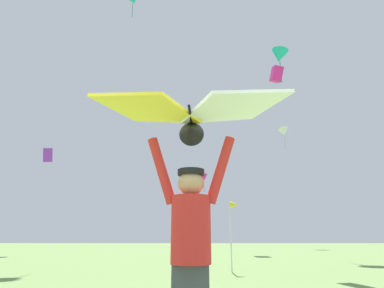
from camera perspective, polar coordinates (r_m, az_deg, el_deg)
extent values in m
cylinder|color=red|center=(2.71, -0.21, -15.56)|extent=(0.35, 0.35, 0.56)
sphere|color=tan|center=(2.74, -0.20, -7.29)|extent=(0.23, 0.23, 0.23)
cylinder|color=black|center=(2.76, -0.19, -5.35)|extent=(0.25, 0.25, 0.05)
cylinder|color=red|center=(2.77, 5.33, -4.77)|extent=(0.28, 0.10, 0.62)
cylinder|color=red|center=(2.79, -5.67, -4.87)|extent=(0.28, 0.10, 0.62)
cylinder|color=black|center=(2.90, -0.18, 4.35)|extent=(0.05, 0.69, 0.02)
cube|color=white|center=(2.85, 8.03, 6.81)|extent=(1.01, 0.95, 0.20)
cube|color=yellow|center=(2.89, -8.49, 6.49)|extent=(1.04, 0.98, 0.20)
cone|color=black|center=(2.87, -0.19, 2.49)|extent=(0.25, 0.21, 0.24)
cone|color=#19B2AD|center=(25.76, 15.94, 15.47)|extent=(1.94, 1.90, 1.33)
cylinder|color=#117C79|center=(25.04, 16.21, 12.73)|extent=(0.06, 0.06, 1.84)
cube|color=orange|center=(29.12, 8.11, 8.51)|extent=(0.86, 0.84, 1.32)
cone|color=#19B2AD|center=(26.66, -10.90, 24.87)|extent=(1.26, 1.18, 1.07)
cylinder|color=#117C79|center=(26.02, -11.03, 23.24)|extent=(0.04, 0.04, 1.29)
cone|color=white|center=(39.76, 16.72, 2.15)|extent=(1.69, 1.84, 1.34)
cylinder|color=#A4A4A4|center=(39.36, 16.89, 0.30)|extent=(0.05, 0.05, 1.75)
cone|color=#DB2393|center=(37.23, 2.23, -6.26)|extent=(1.34, 1.31, 0.93)
cylinder|color=#991867|center=(37.05, 2.25, -7.84)|extent=(0.04, 0.04, 1.35)
cube|color=#DB2393|center=(14.39, 15.45, 12.40)|extent=(0.57, 0.66, 0.82)
cube|color=purple|center=(24.68, -25.24, -1.89)|extent=(0.84, 1.01, 1.15)
cylinder|color=silver|center=(10.37, 7.22, -16.54)|extent=(0.04, 0.04, 2.19)
cone|color=yellow|center=(10.44, 7.80, -11.14)|extent=(0.28, 0.24, 0.24)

